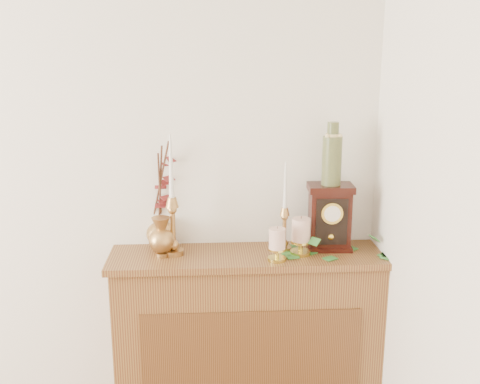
{
  "coord_description": "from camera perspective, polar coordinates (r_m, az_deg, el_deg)",
  "views": [
    {
      "loc": [
        1.22,
        -0.26,
        1.82
      ],
      "look_at": [
        1.36,
        2.05,
        1.23
      ],
      "focal_mm": 42.0,
      "sensor_mm": 36.0,
      "label": 1
    }
  ],
  "objects": [
    {
      "name": "console_shelf",
      "position": [
        2.73,
        0.82,
        -15.97
      ],
      "size": [
        1.24,
        0.34,
        0.93
      ],
      "color": "brown",
      "rests_on": "ground"
    },
    {
      "name": "candlestick_left",
      "position": [
        2.47,
        -6.87,
        -2.49
      ],
      "size": [
        0.09,
        0.09,
        0.54
      ],
      "rotation": [
        0.0,
        0.0,
        0.3
      ],
      "color": "#B98A4A",
      "rests_on": "console_shelf"
    },
    {
      "name": "candlestick_center",
      "position": [
        2.52,
        4.54,
        -3.07
      ],
      "size": [
        0.07,
        0.07,
        0.41
      ],
      "rotation": [
        0.0,
        0.0,
        -0.4
      ],
      "color": "#B98A4A",
      "rests_on": "console_shelf"
    },
    {
      "name": "bud_vase",
      "position": [
        2.47,
        -7.99,
        -4.61
      ],
      "size": [
        0.11,
        0.11,
        0.18
      ],
      "rotation": [
        0.0,
        0.0,
        -0.23
      ],
      "color": "#B98A4A",
      "rests_on": "console_shelf"
    },
    {
      "name": "ginger_jar",
      "position": [
        2.59,
        -7.75,
        -0.62
      ],
      "size": [
        0.21,
        0.22,
        0.5
      ],
      "rotation": [
        0.0,
        0.0,
        0.39
      ],
      "color": "#B98A4A",
      "rests_on": "console_shelf"
    },
    {
      "name": "pillar_candle_left",
      "position": [
        2.42,
        3.79,
        -5.17
      ],
      "size": [
        0.08,
        0.08,
        0.15
      ],
      "rotation": [
        0.0,
        0.0,
        0.22
      ],
      "color": "gold",
      "rests_on": "console_shelf"
    },
    {
      "name": "pillar_candle_right",
      "position": [
        2.5,
        6.19,
        -4.3
      ],
      "size": [
        0.09,
        0.09,
        0.18
      ],
      "rotation": [
        0.0,
        0.0,
        0.32
      ],
      "color": "gold",
      "rests_on": "console_shelf"
    },
    {
      "name": "ivy_garland",
      "position": [
        2.56,
        9.26,
        -5.81
      ],
      "size": [
        0.48,
        0.19,
        0.09
      ],
      "rotation": [
        0.0,
        0.0,
        -0.04
      ],
      "color": "#30712B",
      "rests_on": "console_shelf"
    },
    {
      "name": "mantel_clock",
      "position": [
        2.57,
        9.08,
        -2.58
      ],
      "size": [
        0.21,
        0.15,
        0.3
      ],
      "rotation": [
        0.0,
        0.0,
        -0.05
      ],
      "color": "black",
      "rests_on": "console_shelf"
    },
    {
      "name": "ceramic_vase",
      "position": [
        2.5,
        9.32,
        3.53
      ],
      "size": [
        0.09,
        0.09,
        0.28
      ],
      "rotation": [
        0.0,
        0.0,
        -0.05
      ],
      "color": "#1B362B",
      "rests_on": "mantel_clock"
    }
  ]
}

